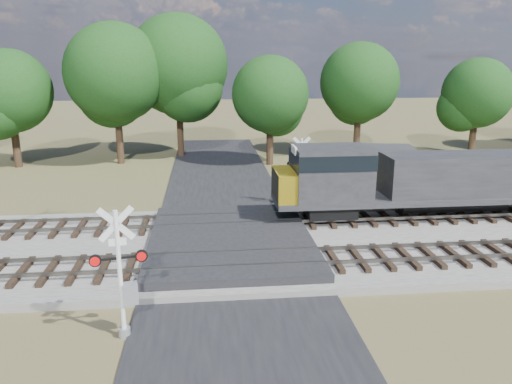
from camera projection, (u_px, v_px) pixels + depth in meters
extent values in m
plane|color=brown|center=(231.00, 253.00, 21.53)|extent=(160.00, 160.00, 0.00)
cube|color=gray|center=(448.00, 237.00, 22.95)|extent=(140.00, 10.00, 0.30)
cube|color=black|center=(231.00, 252.00, 21.52)|extent=(7.00, 60.00, 0.08)
cube|color=#262628|center=(231.00, 242.00, 21.93)|extent=(7.00, 9.00, 0.62)
cube|color=black|center=(285.00, 261.00, 19.70)|extent=(44.00, 2.60, 0.18)
cube|color=#59554C|center=(487.00, 256.00, 19.76)|extent=(140.00, 0.08, 0.15)
cube|color=#59554C|center=(468.00, 243.00, 21.14)|extent=(140.00, 0.08, 0.15)
cube|color=black|center=(269.00, 221.00, 24.50)|extent=(44.00, 2.60, 0.18)
cube|color=#59554C|center=(431.00, 217.00, 24.56)|extent=(140.00, 0.08, 0.15)
cube|color=#59554C|center=(419.00, 209.00, 25.94)|extent=(140.00, 0.08, 0.15)
cylinder|color=silver|center=(120.00, 276.00, 14.57)|extent=(0.14, 0.14, 4.01)
cylinder|color=gray|center=(124.00, 332.00, 15.06)|extent=(0.36, 0.36, 0.30)
cube|color=silver|center=(116.00, 224.00, 14.15)|extent=(1.04, 0.23, 1.05)
cube|color=silver|center=(116.00, 224.00, 14.15)|extent=(1.04, 0.23, 1.05)
cube|color=silver|center=(117.00, 242.00, 14.30)|extent=(0.50, 0.12, 0.22)
cube|color=black|center=(119.00, 258.00, 14.43)|extent=(1.59, 0.35, 0.06)
cylinder|color=red|center=(95.00, 261.00, 14.25)|extent=(0.37, 0.16, 0.36)
cylinder|color=red|center=(142.00, 256.00, 14.61)|extent=(0.37, 0.16, 0.36)
cube|color=gray|center=(130.00, 293.00, 14.80)|extent=(0.50, 0.38, 0.65)
cylinder|color=silver|center=(301.00, 173.00, 27.74)|extent=(0.14, 0.14, 3.86)
cylinder|color=gray|center=(300.00, 204.00, 28.21)|extent=(0.35, 0.35, 0.29)
cube|color=silver|center=(302.00, 146.00, 27.33)|extent=(1.01, 0.06, 1.01)
cube|color=silver|center=(302.00, 146.00, 27.33)|extent=(1.01, 0.06, 1.01)
cube|color=silver|center=(301.00, 155.00, 27.47)|extent=(0.48, 0.04, 0.21)
cube|color=black|center=(301.00, 164.00, 27.60)|extent=(1.55, 0.08, 0.06)
cylinder|color=red|center=(312.00, 163.00, 27.65)|extent=(0.35, 0.10, 0.35)
cylinder|color=red|center=(290.00, 164.00, 27.55)|extent=(0.35, 0.10, 0.35)
cube|color=gray|center=(296.00, 183.00, 27.87)|extent=(0.44, 0.30, 0.63)
cube|color=#41261C|center=(382.00, 171.00, 31.18)|extent=(4.15, 4.15, 2.52)
cube|color=#2B2B2D|center=(384.00, 150.00, 30.83)|extent=(4.57, 4.57, 0.18)
cylinder|color=black|center=(15.00, 138.00, 37.75)|extent=(0.56, 0.56, 4.41)
sphere|color=#163510|center=(9.00, 91.00, 36.82)|extent=(6.18, 6.18, 6.18)
cylinder|color=black|center=(119.00, 129.00, 38.95)|extent=(0.56, 0.56, 5.39)
sphere|color=#163510|center=(115.00, 73.00, 37.81)|extent=(7.55, 7.55, 7.55)
cylinder|color=black|center=(180.00, 122.00, 41.52)|extent=(0.56, 0.56, 5.82)
sphere|color=#163510|center=(178.00, 65.00, 40.30)|extent=(8.14, 8.14, 8.14)
cylinder|color=black|center=(270.00, 138.00, 38.69)|extent=(0.56, 0.56, 4.18)
sphere|color=#163510|center=(270.00, 94.00, 37.82)|extent=(5.86, 5.86, 5.86)
cylinder|color=black|center=(357.00, 127.00, 42.73)|extent=(0.56, 0.56, 4.72)
sphere|color=#163510|center=(360.00, 82.00, 41.74)|extent=(6.61, 6.61, 6.61)
cylinder|color=black|center=(473.00, 133.00, 41.77)|extent=(0.56, 0.56, 4.09)
sphere|color=#163510|center=(478.00, 93.00, 40.92)|extent=(5.72, 5.72, 5.72)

